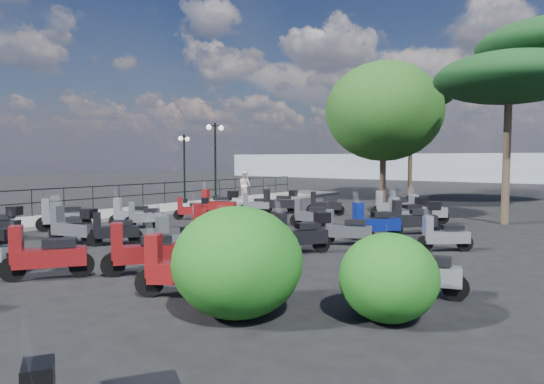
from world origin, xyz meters
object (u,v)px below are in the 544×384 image
Objects in this scene: scooter_8 at (145,216)px; scooter_19 at (182,270)px; scooter_7 at (73,226)px; lamp_post_1 at (184,164)px; scooter_9 at (131,215)px; scooter_20 at (184,241)px; pine_2 at (412,96)px; pedestrian_far at (245,185)px; scooter_29 at (407,212)px; pine_3 at (509,79)px; scooter_12 at (45,255)px; scooter_15 at (214,224)px; scooter_4 at (219,204)px; scooter_30 at (143,252)px; lamp_post_2 at (215,156)px; scooter_11 at (324,205)px; scooter_17 at (392,206)px; scooter_2 at (63,217)px; broadleaf_tree at (384,112)px; scooter_10 at (279,202)px; scooter_14 at (241,235)px; scooter_26 at (346,230)px; scooter_25 at (418,272)px; scooter_5 at (255,204)px; scooter_3 at (192,209)px; scooter_21 at (301,234)px; scooter_28 at (374,223)px; scooter_23 at (426,211)px; scooter_27 at (444,236)px; scooter_22 at (414,218)px; scooter_13 at (114,231)px; scooter_16 at (310,215)px.

scooter_8 is 9.09m from scooter_19.
lamp_post_1 is at bearing 17.23° from scooter_7.
scooter_20 is at bearing -152.41° from scooter_9.
pedestrian_far is at bearing -117.30° from pine_2.
pine_3 is at bearing -100.50° from scooter_29.
scooter_12 is 5.61m from scooter_15.
pine_2 reaches higher than scooter_4.
lamp_post_2 is at bearing -17.48° from scooter_30.
scooter_29 is 1.01× the size of scooter_30.
scooter_29 reaches higher than scooter_11.
pine_2 reaches higher than scooter_8.
pine_2 is (-3.66, 23.90, 6.15)m from scooter_20.
pedestrian_far reaches higher than scooter_19.
scooter_20 is at bearing 142.67° from scooter_17.
scooter_15 is 0.92× the size of scooter_20.
scooter_19 is at bearing -176.79° from scooter_8.
scooter_20 is (5.60, -7.15, -0.05)m from scooter_4.
broadleaf_tree is at bearing -66.88° from scooter_2.
scooter_10 is 1.11× the size of scooter_14.
scooter_9 is at bearing 75.83° from scooter_26.
lamp_post_1 is 11.08m from scooter_17.
broadleaf_tree reaches higher than lamp_post_2.
pine_2 reaches higher than scooter_20.
scooter_25 is at bearing -162.89° from scooter_15.
scooter_20 is at bearing 176.83° from scooter_5.
scooter_17 is at bearing -37.34° from scooter_7.
scooter_7 is 1.09× the size of scooter_29.
scooter_3 is at bearing -1.07° from scooter_7.
scooter_28 reaches higher than scooter_21.
scooter_23 is 1.18× the size of scooter_27.
scooter_28 reaches higher than scooter_2.
pedestrian_far is at bearing 28.99° from scooter_25.
scooter_5 is 0.90× the size of scooter_23.
lamp_post_1 is at bearing -3.75° from scooter_15.
scooter_22 is (3.88, 10.29, 0.04)m from scooter_12.
scooter_11 is 8.59m from scooter_21.
scooter_20 is (-0.38, -1.68, 0.04)m from scooter_14.
scooter_26 is (3.65, 1.61, -0.05)m from scooter_15.
scooter_13 is at bearing 89.81° from scooter_15.
scooter_4 is 1.14× the size of scooter_15.
scooter_28 is 0.23× the size of pine_3.
scooter_9 is at bearing 59.61° from scooter_28.
scooter_21 is (11.99, -7.02, -1.66)m from lamp_post_1.
scooter_7 is 9.89m from scooter_10.
scooter_17 is at bearing -70.04° from scooter_15.
broadleaf_tree is (-0.15, 18.55, 4.79)m from scooter_13.
scooter_13 is 9.15m from scooter_27.
scooter_16 is 8.97m from pine_3.
scooter_5 is 0.98× the size of scooter_13.
scooter_17 reaches higher than scooter_13.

